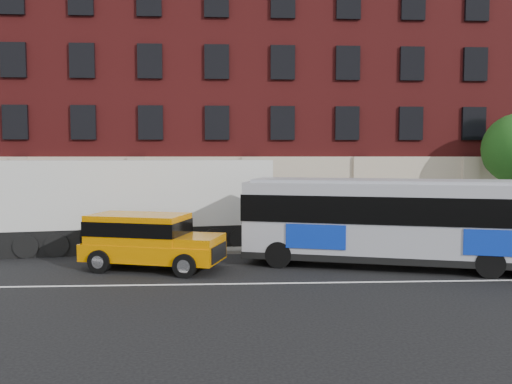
{
  "coord_description": "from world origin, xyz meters",
  "views": [
    {
      "loc": [
        -1.29,
        -17.13,
        4.28
      ],
      "look_at": [
        -0.03,
        5.5,
        2.7
      ],
      "focal_mm": 38.01,
      "sensor_mm": 36.0,
      "label": 1
    }
  ],
  "objects": [
    {
      "name": "shipping_container",
      "position": [
        -5.3,
        7.4,
        1.98
      ],
      "size": [
        12.27,
        4.5,
        4.01
      ],
      "color": "black",
      "rests_on": "ground"
    },
    {
      "name": "city_bus",
      "position": [
        5.45,
        2.76,
        1.84
      ],
      "size": [
        12.38,
        5.93,
        3.33
      ],
      "color": "#A4A5AF",
      "rests_on": "ground"
    },
    {
      "name": "lane_line",
      "position": [
        0.0,
        0.5,
        0.01
      ],
      "size": [
        60.0,
        0.12,
        0.01
      ],
      "primitive_type": "cube",
      "color": "white",
      "rests_on": "ground"
    },
    {
      "name": "ground",
      "position": [
        0.0,
        0.0,
        0.0
      ],
      "size": [
        120.0,
        120.0,
        0.0
      ],
      "primitive_type": "plane",
      "color": "black",
      "rests_on": "ground"
    },
    {
      "name": "building",
      "position": [
        -0.01,
        16.92,
        7.58
      ],
      "size": [
        30.0,
        12.1,
        15.0
      ],
      "color": "maroon",
      "rests_on": "sidewalk"
    },
    {
      "name": "sidewalk",
      "position": [
        0.0,
        9.0,
        0.07
      ],
      "size": [
        60.0,
        6.0,
        0.15
      ],
      "primitive_type": "cube",
      "color": "gray",
      "rests_on": "ground"
    },
    {
      "name": "yellow_suv",
      "position": [
        -4.24,
        3.04,
        1.18
      ],
      "size": [
        5.52,
        3.45,
        2.05
      ],
      "color": "orange",
      "rests_on": "ground"
    },
    {
      "name": "sign_pole",
      "position": [
        -8.5,
        6.15,
        1.45
      ],
      "size": [
        0.3,
        0.2,
        2.5
      ],
      "color": "slate",
      "rests_on": "ground"
    },
    {
      "name": "kerb",
      "position": [
        0.0,
        6.0,
        0.07
      ],
      "size": [
        60.0,
        0.25,
        0.15
      ],
      "primitive_type": "cube",
      "color": "gray",
      "rests_on": "ground"
    }
  ]
}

